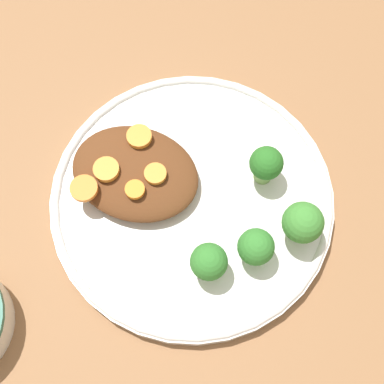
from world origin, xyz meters
name	(u,v)px	position (x,y,z in m)	size (l,w,h in m)	color
ground_plane	(192,203)	(0.00, 0.00, 0.00)	(4.00, 4.00, 0.00)	#8C603D
plate	(192,199)	(0.00, 0.00, 0.01)	(0.29, 0.29, 0.02)	silver
stew_mound	(134,176)	(0.06, 0.00, 0.03)	(0.13, 0.10, 0.03)	#5B3319
broccoli_floret_0	(209,262)	(-0.04, 0.06, 0.04)	(0.04, 0.04, 0.05)	#7FA85B
broccoli_floret_1	(266,165)	(-0.06, -0.05, 0.05)	(0.03, 0.03, 0.05)	#759E51
broccoli_floret_2	(303,222)	(-0.11, 0.00, 0.05)	(0.04, 0.04, 0.05)	#7FA85B
broccoli_floret_3	(256,247)	(-0.08, 0.04, 0.04)	(0.03, 0.03, 0.05)	#759E51
carrot_slice_0	(139,137)	(0.07, -0.03, 0.05)	(0.03, 0.03, 0.01)	orange
carrot_slice_1	(106,169)	(0.08, 0.01, 0.05)	(0.03, 0.03, 0.01)	orange
carrot_slice_2	(154,176)	(0.04, 0.00, 0.05)	(0.02, 0.02, 0.01)	orange
carrot_slice_3	(135,190)	(0.05, 0.02, 0.05)	(0.02, 0.02, 0.01)	orange
carrot_slice_4	(84,188)	(0.10, 0.04, 0.05)	(0.03, 0.03, 0.01)	orange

